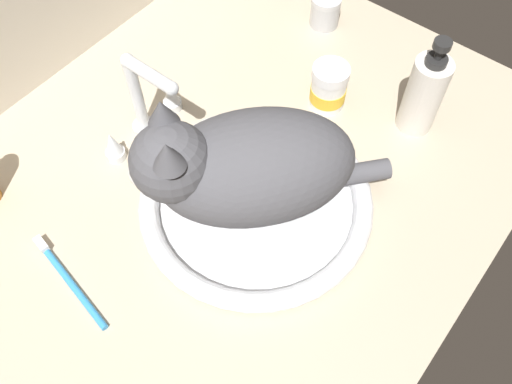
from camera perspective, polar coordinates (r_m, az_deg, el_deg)
The scene contains 8 objects.
countertop at distance 89.43cm, azimuth -3.69°, elevation -0.07°, with size 106.40×79.44×3.00cm, color #B7A88E.
sink_basin at distance 85.04cm, azimuth 0.00°, elevation -0.95°, with size 35.99×35.99×3.05cm.
faucet at distance 90.61cm, azimuth -11.58°, elevation 8.66°, with size 16.87×11.87×17.53cm.
cat at distance 76.56cm, azimuth -1.73°, elevation 2.62°, with size 33.07×31.78×19.85cm.
metal_jar at distance 112.23cm, azimuth 7.15°, elevation 18.02°, with size 5.72×5.72×6.11cm.
pill_bottle at distance 96.56cm, azimuth 7.49°, elevation 10.58°, with size 6.29×6.29×8.48cm.
soap_pump_bottle at distance 94.13cm, azimuth 16.93°, elevation 9.67°, with size 6.07×6.07×18.42cm.
toothbrush at distance 84.25cm, azimuth -18.78°, elevation -8.54°, with size 4.21×17.93×1.70cm.
Camera 1 is at (-33.86, -34.03, 76.95)cm, focal length 38.82 mm.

